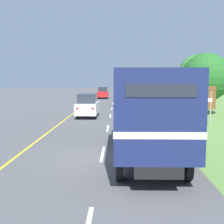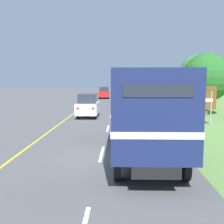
{
  "view_description": "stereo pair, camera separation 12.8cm",
  "coord_description": "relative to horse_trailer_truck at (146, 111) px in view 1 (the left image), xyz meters",
  "views": [
    {
      "loc": [
        0.67,
        -11.63,
        3.3
      ],
      "look_at": [
        0.3,
        6.53,
        1.2
      ],
      "focal_mm": 45.0,
      "sensor_mm": 36.0,
      "label": 1
    },
    {
      "loc": [
        0.8,
        -11.63,
        3.3
      ],
      "look_at": [
        0.3,
        6.53,
        1.2
      ],
      "focal_mm": 45.0,
      "sensor_mm": 36.0,
      "label": 2
    }
  ],
  "objects": [
    {
      "name": "centre_dash_near",
      "position": [
        -1.84,
        0.91,
        -2.01
      ],
      "size": [
        0.12,
        2.6,
        0.01
      ],
      "primitive_type": "cube",
      "color": "white",
      "rests_on": "ground"
    },
    {
      "name": "horse_trailer_truck",
      "position": [
        0.0,
        0.0,
        0.0
      ],
      "size": [
        2.59,
        8.03,
        3.63
      ],
      "color": "black",
      "rests_on": "ground"
    },
    {
      "name": "roadside_tree_far",
      "position": [
        8.2,
        30.29,
        1.02
      ],
      "size": [
        3.48,
        3.48,
        4.79
      ],
      "color": "#4C3823",
      "rests_on": "ground"
    },
    {
      "name": "highway_sign",
      "position": [
        4.88,
        9.22,
        -0.25
      ],
      "size": [
        2.3,
        0.09,
        2.84
      ],
      "color": "#9E9EA3",
      "rests_on": "ground"
    },
    {
      "name": "edge_line_yellow",
      "position": [
        -5.54,
        15.86,
        -2.01
      ],
      "size": [
        0.12,
        64.39,
        0.01
      ],
      "primitive_type": "cube",
      "color": "yellow",
      "rests_on": "ground"
    },
    {
      "name": "centre_dash_farthest",
      "position": [
        -1.84,
        27.31,
        -2.01
      ],
      "size": [
        0.12,
        2.6,
        0.01
      ],
      "primitive_type": "cube",
      "color": "white",
      "rests_on": "ground"
    },
    {
      "name": "lead_car_red_ahead",
      "position": [
        -3.77,
        38.01,
        -1.0
      ],
      "size": [
        1.8,
        3.87,
        2.04
      ],
      "color": "black",
      "rests_on": "ground"
    },
    {
      "name": "roadside_tree_near",
      "position": [
        7.05,
        15.16,
        1.49
      ],
      "size": [
        4.52,
        4.52,
        5.77
      ],
      "color": "brown",
      "rests_on": "ground"
    },
    {
      "name": "roadside_tree_mid",
      "position": [
        8.38,
        23.03,
        2.14
      ],
      "size": [
        4.26,
        4.26,
        6.3
      ],
      "color": "brown",
      "rests_on": "ground"
    },
    {
      "name": "lead_car_white",
      "position": [
        -3.83,
        13.3,
        -0.98
      ],
      "size": [
        1.8,
        4.12,
        2.08
      ],
      "color": "black",
      "rests_on": "ground"
    },
    {
      "name": "centre_dash_far",
      "position": [
        -1.84,
        20.71,
        -2.01
      ],
      "size": [
        0.12,
        2.6,
        0.01
      ],
      "primitive_type": "cube",
      "color": "white",
      "rests_on": "ground"
    },
    {
      "name": "centre_dash_mid_b",
      "position": [
        -1.84,
        14.11,
        -2.01
      ],
      "size": [
        0.12,
        2.6,
        0.01
      ],
      "primitive_type": "cube",
      "color": "white",
      "rests_on": "ground"
    },
    {
      "name": "lead_car_silver_ahead",
      "position": [
        -0.08,
        26.0,
        -1.02
      ],
      "size": [
        1.8,
        3.89,
        1.99
      ],
      "color": "black",
      "rests_on": "ground"
    },
    {
      "name": "centre_dash_mid_a",
      "position": [
        -1.84,
        7.51,
        -2.01
      ],
      "size": [
        0.12,
        2.6,
        0.01
      ],
      "primitive_type": "cube",
      "color": "white",
      "rests_on": "ground"
    },
    {
      "name": "ground_plane",
      "position": [
        -1.84,
        0.3,
        -2.02
      ],
      "size": [
        200.0,
        200.0,
        0.0
      ],
      "primitive_type": "plane",
      "color": "#515154"
    }
  ]
}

